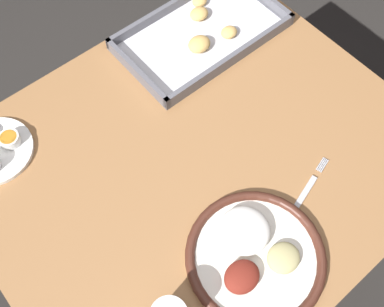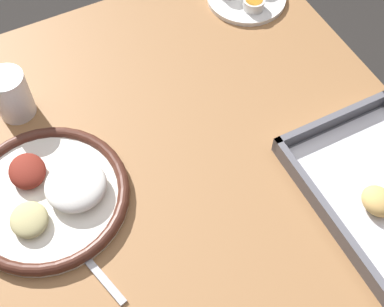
{
  "view_description": "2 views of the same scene",
  "coord_description": "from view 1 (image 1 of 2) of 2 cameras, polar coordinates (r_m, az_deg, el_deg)",
  "views": [
    {
      "loc": [
        -0.31,
        -0.34,
        1.63
      ],
      "look_at": [
        -0.02,
        0.0,
        0.8
      ],
      "focal_mm": 42.0,
      "sensor_mm": 36.0,
      "label": 1
    },
    {
      "loc": [
        0.42,
        -0.22,
        1.54
      ],
      "look_at": [
        -0.02,
        0.0,
        0.8
      ],
      "focal_mm": 50.0,
      "sensor_mm": 36.0,
      "label": 2
    }
  ],
  "objects": [
    {
      "name": "ground_plane",
      "position": [
        1.69,
        0.51,
        -12.51
      ],
      "size": [
        8.0,
        8.0,
        0.0
      ],
      "primitive_type": "plane",
      "color": "#282623"
    },
    {
      "name": "dining_table",
      "position": [
        1.1,
        0.76,
        -3.55
      ],
      "size": [
        0.94,
        0.81,
        0.77
      ],
      "color": "olive",
      "rests_on": "ground_plane"
    },
    {
      "name": "dinner_plate",
      "position": [
        0.89,
        7.93,
        -12.59
      ],
      "size": [
        0.27,
        0.27,
        0.05
      ],
      "color": "white",
      "rests_on": "dining_table"
    },
    {
      "name": "fork",
      "position": [
        0.96,
        13.78,
        -5.46
      ],
      "size": [
        0.19,
        0.06,
        0.0
      ],
      "rotation": [
        0.0,
        0.0,
        0.27
      ],
      "color": "#B2B2B7",
      "rests_on": "dining_table"
    },
    {
      "name": "baking_tray",
      "position": [
        1.17,
        1.28,
        15.06
      ],
      "size": [
        0.42,
        0.24,
        0.04
      ],
      "color": "#595960",
      "rests_on": "dining_table"
    }
  ]
}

